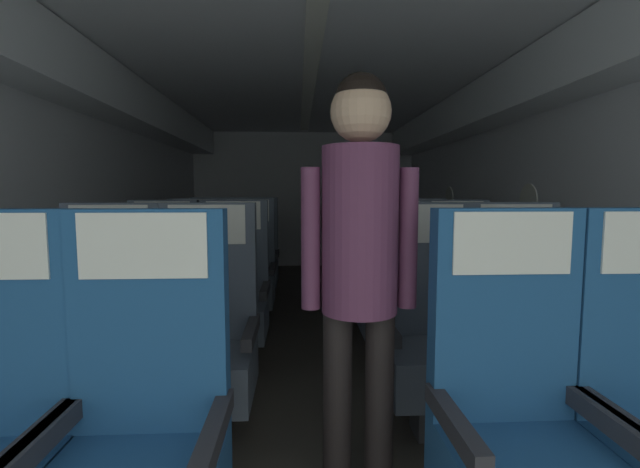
% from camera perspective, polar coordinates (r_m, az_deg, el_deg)
% --- Properties ---
extents(ground, '(3.87, 7.84, 0.02)m').
position_cam_1_polar(ground, '(3.68, -1.15, -14.03)').
color(ground, '#3D3833').
extents(fuselage_shell, '(3.75, 7.49, 2.27)m').
position_cam_1_polar(fuselage_shell, '(3.77, -1.33, 12.00)').
color(fuselage_shell, silver).
rests_on(fuselage_shell, ground).
extents(seat_a_left_aisle, '(0.51, 0.49, 1.17)m').
position_cam_1_polar(seat_a_left_aisle, '(1.50, -22.73, -24.07)').
color(seat_a_left_aisle, '#38383D').
rests_on(seat_a_left_aisle, ground).
extents(seat_a_right_window, '(0.51, 0.49, 1.17)m').
position_cam_1_polar(seat_a_right_window, '(1.59, 24.81, -22.41)').
color(seat_a_right_window, '#38383D').
rests_on(seat_a_right_window, ground).
extents(seat_b_left_window, '(0.51, 0.49, 1.17)m').
position_cam_1_polar(seat_b_left_window, '(2.42, -26.36, -12.70)').
color(seat_b_left_window, '#38383D').
rests_on(seat_b_left_window, ground).
extents(seat_b_left_aisle, '(0.51, 0.49, 1.17)m').
position_cam_1_polar(seat_b_left_aisle, '(2.28, -14.81, -13.43)').
color(seat_b_left_aisle, '#38383D').
rests_on(seat_b_left_aisle, ground).
extents(seat_b_right_aisle, '(0.51, 0.49, 1.17)m').
position_cam_1_polar(seat_b_right_aisle, '(2.52, 24.88, -11.87)').
color(seat_b_right_aisle, '#38383D').
rests_on(seat_b_right_aisle, ground).
extents(seat_b_right_window, '(0.51, 0.49, 1.17)m').
position_cam_1_polar(seat_b_right_window, '(2.33, 14.19, -12.92)').
color(seat_b_right_window, '#38383D').
rests_on(seat_b_right_window, ground).
extents(seat_c_left_window, '(0.51, 0.49, 1.17)m').
position_cam_1_polar(seat_c_left_window, '(3.22, -20.25, -8.00)').
color(seat_c_left_window, '#38383D').
rests_on(seat_c_left_window, ground).
extents(seat_c_left_aisle, '(0.51, 0.49, 1.17)m').
position_cam_1_polar(seat_c_left_aisle, '(3.12, -11.41, -8.16)').
color(seat_c_left_aisle, '#38383D').
rests_on(seat_c_left_aisle, ground).
extents(seat_c_right_aisle, '(0.51, 0.49, 1.17)m').
position_cam_1_polar(seat_c_right_aisle, '(3.30, 17.95, -7.60)').
color(seat_c_right_aisle, '#38383D').
rests_on(seat_c_right_aisle, ground).
extents(seat_c_right_window, '(0.51, 0.49, 1.17)m').
position_cam_1_polar(seat_c_right_window, '(3.14, 9.79, -8.06)').
color(seat_c_right_window, '#38383D').
rests_on(seat_c_right_window, ground).
extents(seat_d_left_window, '(0.51, 0.49, 1.17)m').
position_cam_1_polar(seat_d_left_window, '(4.04, -16.34, -5.19)').
color(seat_d_left_window, '#38383D').
rests_on(seat_d_left_window, ground).
extents(seat_d_left_aisle, '(0.51, 0.49, 1.17)m').
position_cam_1_polar(seat_d_left_aisle, '(3.96, -9.56, -5.25)').
color(seat_d_left_aisle, '#38383D').
rests_on(seat_d_left_aisle, ground).
extents(seat_d_right_aisle, '(0.51, 0.49, 1.17)m').
position_cam_1_polar(seat_d_right_aisle, '(4.12, 13.42, -4.91)').
color(seat_d_right_aisle, '#38383D').
rests_on(seat_d_right_aisle, ground).
extents(seat_d_right_window, '(0.51, 0.49, 1.17)m').
position_cam_1_polar(seat_d_right_window, '(4.00, 6.99, -5.11)').
color(seat_d_right_window, '#38383D').
rests_on(seat_d_right_window, ground).
extents(seat_e_left_window, '(0.51, 0.49, 1.17)m').
position_cam_1_polar(seat_e_left_window, '(4.89, -14.08, -3.31)').
color(seat_e_left_window, '#38383D').
rests_on(seat_e_left_window, ground).
extents(seat_e_left_aisle, '(0.51, 0.49, 1.17)m').
position_cam_1_polar(seat_e_left_aisle, '(4.83, -8.49, -3.31)').
color(seat_e_left_aisle, '#38383D').
rests_on(seat_e_left_aisle, ground).
extents(seat_e_right_aisle, '(0.51, 0.49, 1.17)m').
position_cam_1_polar(seat_e_right_aisle, '(4.95, 10.62, -3.12)').
color(seat_e_right_aisle, '#38383D').
rests_on(seat_e_right_aisle, ground).
extents(seat_e_right_window, '(0.51, 0.49, 1.17)m').
position_cam_1_polar(seat_e_right_window, '(4.86, 5.13, -3.22)').
color(seat_e_right_window, '#38383D').
rests_on(seat_e_right_window, ground).
extents(flight_attendant, '(0.43, 0.28, 1.64)m').
position_cam_1_polar(flight_attendant, '(1.59, 5.26, -1.80)').
color(flight_attendant, black).
rests_on(flight_attendant, ground).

